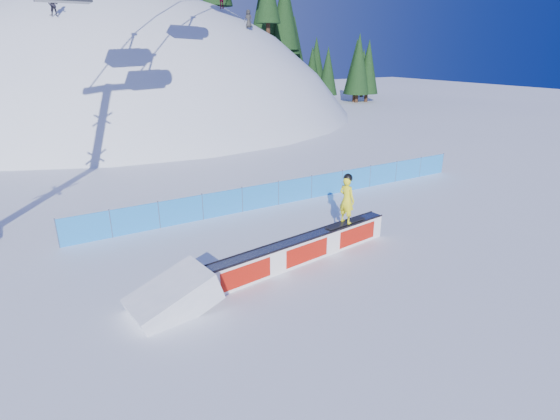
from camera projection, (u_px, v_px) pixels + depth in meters
ground at (351, 231)px, 18.81m from camera, size 160.00×160.00×0.00m
snow_hill at (145, 249)px, 58.98m from camera, size 64.00×64.00×64.00m
treeline at (311, 37)px, 60.76m from camera, size 26.71×10.70×19.77m
safety_fence at (295, 190)px, 22.24m from camera, size 22.05×0.05×1.30m
rail_box at (302, 250)px, 15.93m from camera, size 8.16×1.63×0.98m
snow_ramp at (174, 309)px, 13.15m from camera, size 2.83×1.98×1.64m
snowboarder at (347, 199)px, 16.69m from camera, size 1.95×0.76×2.00m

